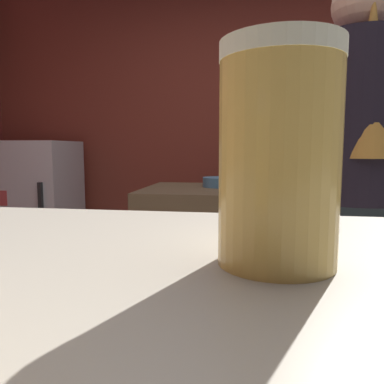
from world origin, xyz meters
TOP-DOWN VIEW (x-y plane):
  - wall_back at (0.00, 2.20)m, footprint 5.20×0.10m
  - prep_counter at (0.35, 0.70)m, footprint 2.10×0.60m
  - back_shelf at (0.23, 1.92)m, footprint 0.76×0.36m
  - mini_fridge at (-2.01, 1.75)m, footprint 0.69×0.58m
  - bartender at (0.23, 0.24)m, footprint 0.44×0.52m
  - mixing_bowl at (-0.32, 0.77)m, footprint 0.18×0.18m
  - pint_glass_far at (-0.14, -0.97)m, footprint 0.07×0.07m
  - bottle_soy at (0.55, 1.84)m, footprint 0.07×0.07m
  - bottle_olive_oil at (-0.01, 1.88)m, footprint 0.05×0.05m
  - bottle_hot_sauce at (0.33, 1.85)m, footprint 0.06×0.06m
  - bottle_vinegar at (0.27, 1.96)m, footprint 0.07×0.07m

SIDE VIEW (x-z plane):
  - prep_counter at x=0.35m, z-range 0.00..0.93m
  - back_shelf at x=0.23m, z-range 0.00..1.06m
  - mini_fridge at x=-2.01m, z-range 0.00..1.19m
  - mixing_bowl at x=-0.32m, z-range 0.93..0.98m
  - bartender at x=0.23m, z-range 0.14..1.88m
  - pint_glass_far at x=-0.14m, z-range 1.05..1.19m
  - bottle_hot_sauce at x=0.33m, z-range 1.04..1.21m
  - bottle_soy at x=0.55m, z-range 1.04..1.22m
  - bottle_olive_oil at x=-0.01m, z-range 1.04..1.27m
  - bottle_vinegar at x=0.27m, z-range 1.03..1.30m
  - wall_back at x=0.00m, z-range 0.00..2.70m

